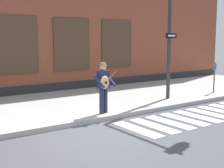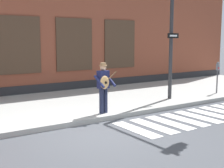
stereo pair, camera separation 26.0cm
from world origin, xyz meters
TOP-DOWN VIEW (x-y plane):
  - ground_plane at (0.00, 0.00)m, footprint 160.00×160.00m
  - sidewalk at (0.00, 3.89)m, footprint 28.00×5.55m
  - building_backdrop at (-0.00, 8.66)m, footprint 28.00×4.06m
  - crosswalk at (3.84, -0.19)m, footprint 5.78×1.90m
  - busker at (1.14, 1.52)m, footprint 0.74×0.57m
  - traffic_light at (4.84, 1.01)m, footprint 0.60×3.22m
  - parking_meter at (7.63, 1.97)m, footprint 0.13×0.11m

SIDE VIEW (x-z plane):
  - ground_plane at x=0.00m, z-range 0.00..0.00m
  - crosswalk at x=3.84m, z-range 0.00..0.01m
  - sidewalk at x=0.00m, z-range 0.00..0.16m
  - parking_meter at x=7.63m, z-range 0.39..1.82m
  - busker at x=1.14m, z-range 0.28..1.97m
  - building_backdrop at x=0.00m, z-range -0.01..7.07m
  - traffic_light at x=4.84m, z-range 1.19..6.63m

